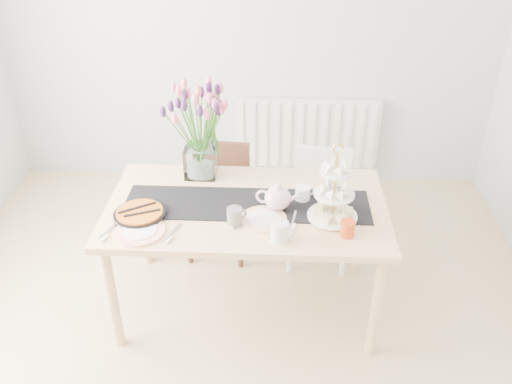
{
  "coord_description": "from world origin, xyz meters",
  "views": [
    {
      "loc": [
        0.27,
        -1.98,
        2.44
      ],
      "look_at": [
        0.15,
        0.56,
        0.87
      ],
      "focal_mm": 38.0,
      "sensor_mm": 36.0,
      "label": 1
    }
  ],
  "objects_px": {
    "radiator": "(307,134)",
    "mug_white": "(280,232)",
    "chair_brown": "(220,191)",
    "mug_grey": "(235,216)",
    "plate_right": "(264,219)",
    "cake_stand": "(334,200)",
    "tulip_vase": "(198,117)",
    "plate_left": "(140,231)",
    "cream_jug": "(303,194)",
    "tart_tin": "(140,214)",
    "mug_orange": "(347,229)",
    "dining_table": "(247,216)",
    "teapot": "(278,198)",
    "chair_white": "(320,198)"
  },
  "relations": [
    {
      "from": "radiator",
      "to": "mug_white",
      "type": "relative_size",
      "value": 10.82
    },
    {
      "from": "radiator",
      "to": "chair_brown",
      "type": "bearing_deg",
      "value": -123.66
    },
    {
      "from": "mug_grey",
      "to": "radiator",
      "type": "bearing_deg",
      "value": 40.97
    },
    {
      "from": "mug_white",
      "to": "plate_right",
      "type": "height_order",
      "value": "mug_white"
    },
    {
      "from": "cake_stand",
      "to": "mug_grey",
      "type": "relative_size",
      "value": 4.08
    },
    {
      "from": "tulip_vase",
      "to": "plate_left",
      "type": "height_order",
      "value": "tulip_vase"
    },
    {
      "from": "tulip_vase",
      "to": "cream_jug",
      "type": "xyz_separation_m",
      "value": [
        0.62,
        -0.27,
        -0.34
      ]
    },
    {
      "from": "tart_tin",
      "to": "mug_orange",
      "type": "relative_size",
      "value": 3.16
    },
    {
      "from": "mug_grey",
      "to": "mug_orange",
      "type": "height_order",
      "value": "mug_grey"
    },
    {
      "from": "radiator",
      "to": "dining_table",
      "type": "relative_size",
      "value": 0.75
    },
    {
      "from": "cream_jug",
      "to": "chair_brown",
      "type": "bearing_deg",
      "value": 111.08
    },
    {
      "from": "chair_brown",
      "to": "mug_orange",
      "type": "distance_m",
      "value": 1.23
    },
    {
      "from": "mug_grey",
      "to": "plate_right",
      "type": "relative_size",
      "value": 0.39
    },
    {
      "from": "radiator",
      "to": "mug_white",
      "type": "height_order",
      "value": "mug_white"
    },
    {
      "from": "chair_brown",
      "to": "teapot",
      "type": "bearing_deg",
      "value": -53.73
    },
    {
      "from": "chair_white",
      "to": "mug_orange",
      "type": "distance_m",
      "value": 0.91
    },
    {
      "from": "radiator",
      "to": "dining_table",
      "type": "distance_m",
      "value": 1.65
    },
    {
      "from": "chair_white",
      "to": "teapot",
      "type": "xyz_separation_m",
      "value": [
        -0.29,
        -0.6,
        0.37
      ]
    },
    {
      "from": "chair_brown",
      "to": "tart_tin",
      "type": "bearing_deg",
      "value": -109.76
    },
    {
      "from": "radiator",
      "to": "mug_grey",
      "type": "relative_size",
      "value": 12.1
    },
    {
      "from": "dining_table",
      "to": "tulip_vase",
      "type": "distance_m",
      "value": 0.65
    },
    {
      "from": "plate_left",
      "to": "cake_stand",
      "type": "bearing_deg",
      "value": 10.29
    },
    {
      "from": "chair_white",
      "to": "plate_left",
      "type": "bearing_deg",
      "value": -134.67
    },
    {
      "from": "mug_grey",
      "to": "chair_brown",
      "type": "bearing_deg",
      "value": 67.56
    },
    {
      "from": "plate_left",
      "to": "mug_white",
      "type": "bearing_deg",
      "value": -2.6
    },
    {
      "from": "tulip_vase",
      "to": "plate_right",
      "type": "height_order",
      "value": "tulip_vase"
    },
    {
      "from": "dining_table",
      "to": "cake_stand",
      "type": "relative_size",
      "value": 3.96
    },
    {
      "from": "cream_jug",
      "to": "mug_orange",
      "type": "xyz_separation_m",
      "value": [
        0.22,
        -0.34,
        0.0
      ]
    },
    {
      "from": "mug_white",
      "to": "plate_left",
      "type": "xyz_separation_m",
      "value": [
        -0.74,
        0.03,
        -0.05
      ]
    },
    {
      "from": "chair_brown",
      "to": "mug_grey",
      "type": "xyz_separation_m",
      "value": [
        0.17,
        -0.82,
        0.35
      ]
    },
    {
      "from": "cream_jug",
      "to": "plate_right",
      "type": "relative_size",
      "value": 0.34
    },
    {
      "from": "dining_table",
      "to": "tart_tin",
      "type": "bearing_deg",
      "value": -165.96
    },
    {
      "from": "plate_left",
      "to": "chair_white",
      "type": "bearing_deg",
      "value": 40.22
    },
    {
      "from": "mug_white",
      "to": "plate_left",
      "type": "height_order",
      "value": "mug_white"
    },
    {
      "from": "teapot",
      "to": "mug_grey",
      "type": "height_order",
      "value": "teapot"
    },
    {
      "from": "dining_table",
      "to": "mug_orange",
      "type": "height_order",
      "value": "mug_orange"
    },
    {
      "from": "dining_table",
      "to": "plate_left",
      "type": "bearing_deg",
      "value": -151.75
    },
    {
      "from": "chair_white",
      "to": "mug_orange",
      "type": "relative_size",
      "value": 8.67
    },
    {
      "from": "chair_brown",
      "to": "chair_white",
      "type": "height_order",
      "value": "chair_white"
    },
    {
      "from": "tart_tin",
      "to": "plate_left",
      "type": "distance_m",
      "value": 0.15
    },
    {
      "from": "mug_grey",
      "to": "plate_left",
      "type": "relative_size",
      "value": 0.37
    },
    {
      "from": "cream_jug",
      "to": "plate_left",
      "type": "height_order",
      "value": "cream_jug"
    },
    {
      "from": "dining_table",
      "to": "cream_jug",
      "type": "relative_size",
      "value": 18.49
    },
    {
      "from": "cake_stand",
      "to": "teapot",
      "type": "xyz_separation_m",
      "value": [
        -0.3,
        0.07,
        -0.04
      ]
    },
    {
      "from": "cake_stand",
      "to": "plate_right",
      "type": "height_order",
      "value": "cake_stand"
    },
    {
      "from": "mug_grey",
      "to": "dining_table",
      "type": "bearing_deg",
      "value": 40.35
    },
    {
      "from": "mug_grey",
      "to": "plate_left",
      "type": "distance_m",
      "value": 0.51
    },
    {
      "from": "plate_left",
      "to": "plate_right",
      "type": "xyz_separation_m",
      "value": [
        0.65,
        0.15,
        -0.0
      ]
    },
    {
      "from": "radiator",
      "to": "dining_table",
      "type": "bearing_deg",
      "value": -104.49
    },
    {
      "from": "mug_white",
      "to": "cake_stand",
      "type": "bearing_deg",
      "value": 42.38
    }
  ]
}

